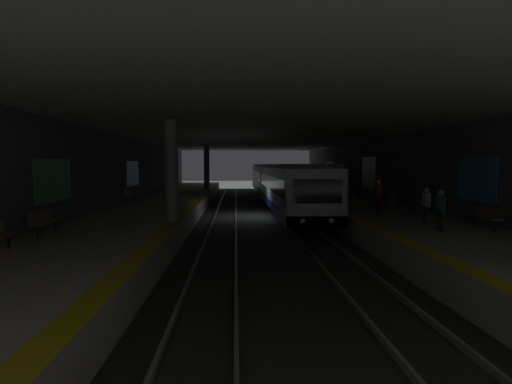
{
  "coord_description": "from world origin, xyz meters",
  "views": [
    {
      "loc": [
        -27.27,
        1.48,
        3.62
      ],
      "look_at": [
        9.87,
        -0.43,
        1.03
      ],
      "focal_mm": 27.72,
      "sensor_mm": 36.0,
      "label": 1
    }
  ],
  "objects_px": {
    "person_walking_mid": "(441,209)",
    "person_standing_far": "(426,205)",
    "person_waiting_near": "(378,195)",
    "bench_right_mid": "(44,220)",
    "bench_left_mid": "(420,202)",
    "metro_train": "(276,182)",
    "person_boarding": "(346,189)",
    "pillar_far": "(207,167)",
    "backpack_on_floor": "(358,194)",
    "pillar_near": "(172,171)",
    "trash_bin": "(392,201)",
    "bench_left_far": "(331,184)",
    "bench_left_near": "(486,216)",
    "bench_right_far": "(129,195)"
  },
  "relations": [
    {
      "from": "metro_train",
      "to": "person_boarding",
      "type": "distance_m",
      "value": 9.96
    },
    {
      "from": "bench_right_far",
      "to": "person_waiting_near",
      "type": "xyz_separation_m",
      "value": [
        -6.22,
        -14.49,
        0.44
      ]
    },
    {
      "from": "bench_left_near",
      "to": "bench_right_far",
      "type": "relative_size",
      "value": 1.0
    },
    {
      "from": "bench_right_far",
      "to": "person_walking_mid",
      "type": "height_order",
      "value": "person_walking_mid"
    },
    {
      "from": "person_walking_mid",
      "to": "person_boarding",
      "type": "xyz_separation_m",
      "value": [
        11.74,
        0.37,
        0.06
      ]
    },
    {
      "from": "bench_left_mid",
      "to": "bench_right_mid",
      "type": "distance_m",
      "value": 18.12
    },
    {
      "from": "bench_left_near",
      "to": "bench_left_mid",
      "type": "bearing_deg",
      "value": 0.0
    },
    {
      "from": "bench_left_near",
      "to": "bench_left_far",
      "type": "height_order",
      "value": "same"
    },
    {
      "from": "pillar_near",
      "to": "person_waiting_near",
      "type": "distance_m",
      "value": 10.66
    },
    {
      "from": "pillar_near",
      "to": "person_standing_far",
      "type": "height_order",
      "value": "pillar_near"
    },
    {
      "from": "person_walking_mid",
      "to": "backpack_on_floor",
      "type": "distance_m",
      "value": 16.63
    },
    {
      "from": "person_waiting_near",
      "to": "bench_left_far",
      "type": "bearing_deg",
      "value": -6.98
    },
    {
      "from": "pillar_near",
      "to": "bench_left_near",
      "type": "xyz_separation_m",
      "value": [
        -2.62,
        -12.88,
        -1.75
      ]
    },
    {
      "from": "metro_train",
      "to": "bench_left_far",
      "type": "distance_m",
      "value": 8.44
    },
    {
      "from": "person_boarding",
      "to": "person_waiting_near",
      "type": "bearing_deg",
      "value": 179.2
    },
    {
      "from": "pillar_near",
      "to": "person_walking_mid",
      "type": "distance_m",
      "value": 11.29
    },
    {
      "from": "pillar_near",
      "to": "bench_left_far",
      "type": "height_order",
      "value": "pillar_near"
    },
    {
      "from": "metro_train",
      "to": "bench_right_far",
      "type": "bearing_deg",
      "value": 130.72
    },
    {
      "from": "pillar_near",
      "to": "bench_right_far",
      "type": "height_order",
      "value": "pillar_near"
    },
    {
      "from": "bench_left_mid",
      "to": "person_standing_far",
      "type": "relative_size",
      "value": 1.09
    },
    {
      "from": "person_waiting_near",
      "to": "bench_right_mid",
      "type": "bearing_deg",
      "value": 110.59
    },
    {
      "from": "person_boarding",
      "to": "pillar_near",
      "type": "bearing_deg",
      "value": 129.72
    },
    {
      "from": "person_walking_mid",
      "to": "person_boarding",
      "type": "height_order",
      "value": "person_boarding"
    },
    {
      "from": "pillar_near",
      "to": "metro_train",
      "type": "xyz_separation_m",
      "value": [
        17.83,
        -6.55,
        -1.3
      ]
    },
    {
      "from": "bench_right_far",
      "to": "backpack_on_floor",
      "type": "xyz_separation_m",
      "value": [
        4.81,
        -16.87,
        -0.32
      ]
    },
    {
      "from": "metro_train",
      "to": "person_standing_far",
      "type": "relative_size",
      "value": 23.27
    },
    {
      "from": "pillar_near",
      "to": "person_waiting_near",
      "type": "height_order",
      "value": "pillar_near"
    },
    {
      "from": "bench_right_far",
      "to": "bench_left_far",
      "type": "bearing_deg",
      "value": -49.08
    },
    {
      "from": "pillar_far",
      "to": "person_walking_mid",
      "type": "bearing_deg",
      "value": -156.27
    },
    {
      "from": "bench_left_far",
      "to": "bench_right_far",
      "type": "bearing_deg",
      "value": 130.92
    },
    {
      "from": "bench_left_far",
      "to": "bench_right_mid",
      "type": "height_order",
      "value": "same"
    },
    {
      "from": "person_walking_mid",
      "to": "person_standing_far",
      "type": "xyz_separation_m",
      "value": [
        1.81,
        -0.31,
        -0.02
      ]
    },
    {
      "from": "pillar_near",
      "to": "bench_left_far",
      "type": "bearing_deg",
      "value": -28.85
    },
    {
      "from": "bench_left_far",
      "to": "person_walking_mid",
      "type": "bearing_deg",
      "value": 175.42
    },
    {
      "from": "pillar_far",
      "to": "backpack_on_floor",
      "type": "xyz_separation_m",
      "value": [
        -7.98,
        -12.69,
        -2.08
      ]
    },
    {
      "from": "bench_left_mid",
      "to": "backpack_on_floor",
      "type": "relative_size",
      "value": 4.25
    },
    {
      "from": "person_standing_far",
      "to": "backpack_on_floor",
      "type": "bearing_deg",
      "value": -6.26
    },
    {
      "from": "bench_left_far",
      "to": "person_boarding",
      "type": "xyz_separation_m",
      "value": [
        -14.75,
        2.49,
        0.4
      ]
    },
    {
      "from": "person_walking_mid",
      "to": "person_boarding",
      "type": "bearing_deg",
      "value": 1.78
    },
    {
      "from": "person_waiting_near",
      "to": "trash_bin",
      "type": "relative_size",
      "value": 2.07
    },
    {
      "from": "bench_left_mid",
      "to": "person_standing_far",
      "type": "distance_m",
      "value": 4.66
    },
    {
      "from": "pillar_far",
      "to": "person_waiting_near",
      "type": "distance_m",
      "value": 21.67
    },
    {
      "from": "person_standing_far",
      "to": "backpack_on_floor",
      "type": "distance_m",
      "value": 14.8
    },
    {
      "from": "bench_right_far",
      "to": "metro_train",
      "type": "bearing_deg",
      "value": -49.28
    },
    {
      "from": "metro_train",
      "to": "trash_bin",
      "type": "xyz_separation_m",
      "value": [
        -12.79,
        -5.6,
        -0.55
      ]
    },
    {
      "from": "bench_left_near",
      "to": "bench_right_mid",
      "type": "relative_size",
      "value": 1.0
    },
    {
      "from": "bench_right_far",
      "to": "person_standing_far",
      "type": "relative_size",
      "value": 1.09
    },
    {
      "from": "bench_right_mid",
      "to": "metro_train",
      "type": "bearing_deg",
      "value": -27.18
    },
    {
      "from": "bench_left_mid",
      "to": "person_boarding",
      "type": "bearing_deg",
      "value": 23.78
    },
    {
      "from": "metro_train",
      "to": "bench_left_mid",
      "type": "xyz_separation_m",
      "value": [
        -14.83,
        -6.33,
        -0.45
      ]
    }
  ]
}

